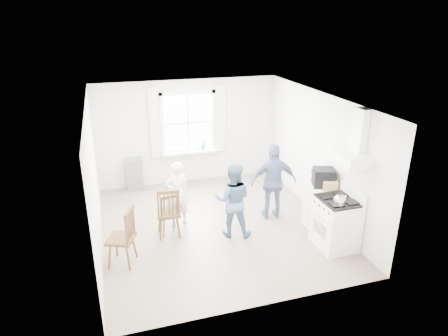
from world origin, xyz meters
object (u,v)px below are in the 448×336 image
at_px(low_cabinet, 320,207).
at_px(person_left, 177,194).
at_px(windsor_chair_c, 127,231).
at_px(person_right, 274,182).
at_px(stereo_stack, 323,177).
at_px(windsor_chair_a, 169,210).
at_px(person_mid, 233,200).
at_px(gas_stove, 336,222).
at_px(windsor_chair_b, 168,208).

height_order(low_cabinet, person_left, person_left).
distance_m(windsor_chair_c, person_right, 3.17).
bearing_deg(stereo_stack, windsor_chair_a, 169.41).
bearing_deg(person_left, windsor_chair_a, 49.66).
distance_m(stereo_stack, person_mid, 1.83).
xyz_separation_m(gas_stove, windsor_chair_c, (-3.71, 0.53, 0.16)).
distance_m(low_cabinet, person_left, 2.87).
relative_size(windsor_chair_b, windsor_chair_c, 0.98).
height_order(low_cabinet, stereo_stack, stereo_stack).
xyz_separation_m(windsor_chair_a, windsor_chair_c, (-0.85, -0.76, 0.11)).
relative_size(windsor_chair_a, person_mid, 0.59).
distance_m(gas_stove, person_right, 1.56).
distance_m(gas_stove, stereo_stack, 0.95).
bearing_deg(stereo_stack, person_left, 161.12).
bearing_deg(windsor_chair_b, person_mid, -10.37).
bearing_deg(windsor_chair_a, person_right, 2.36).
bearing_deg(person_right, person_left, 0.41).
distance_m(low_cabinet, windsor_chair_a, 2.98).
xyz_separation_m(windsor_chair_a, windsor_chair_b, (-0.03, -0.11, 0.10)).
bearing_deg(person_left, windsor_chair_b, 52.78).
xyz_separation_m(stereo_stack, windsor_chair_b, (-2.99, 0.44, -0.44)).
bearing_deg(gas_stove, stereo_stack, 81.95).
distance_m(windsor_chair_b, person_right, 2.24).
relative_size(windsor_chair_c, person_right, 0.65).
bearing_deg(person_right, person_mid, 31.31).
height_order(stereo_stack, person_mid, person_mid).
xyz_separation_m(low_cabinet, stereo_stack, (0.03, 0.03, 0.63)).
height_order(windsor_chair_a, person_left, person_left).
height_order(windsor_chair_b, person_mid, person_mid).
height_order(gas_stove, windsor_chair_b, gas_stove).
relative_size(windsor_chair_b, person_left, 0.76).
bearing_deg(person_left, person_mid, 133.62).
bearing_deg(windsor_chair_b, gas_stove, -22.05).
bearing_deg(windsor_chair_a, low_cabinet, -11.23).
height_order(gas_stove, windsor_chair_a, gas_stove).
xyz_separation_m(windsor_chair_b, person_right, (2.23, 0.20, 0.18)).
relative_size(windsor_chair_a, person_left, 0.64).
bearing_deg(windsor_chair_a, person_mid, -15.80).
relative_size(windsor_chair_c, person_mid, 0.72).
bearing_deg(person_mid, windsor_chair_a, 5.73).
relative_size(stereo_stack, person_mid, 0.33).
bearing_deg(windsor_chair_c, low_cabinet, 2.65).
distance_m(windsor_chair_a, windsor_chair_b, 0.16).
bearing_deg(stereo_stack, windsor_chair_c, -176.96).
bearing_deg(person_mid, person_right, -135.96).
height_order(gas_stove, person_mid, person_mid).
distance_m(person_mid, person_right, 1.11).
distance_m(windsor_chair_a, person_mid, 1.24).
bearing_deg(person_mid, windsor_chair_c, 33.31).
distance_m(windsor_chair_b, person_left, 0.56).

